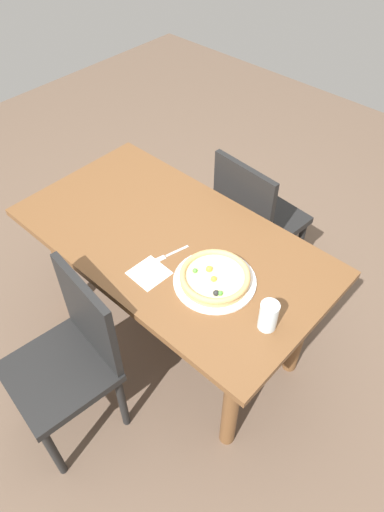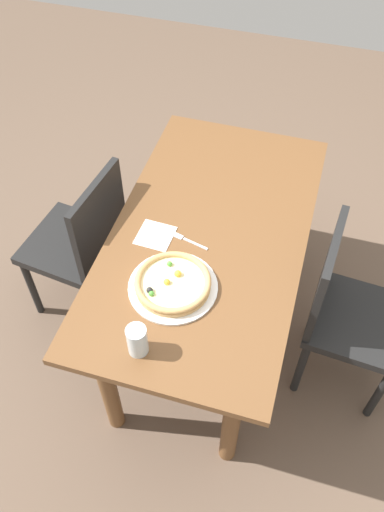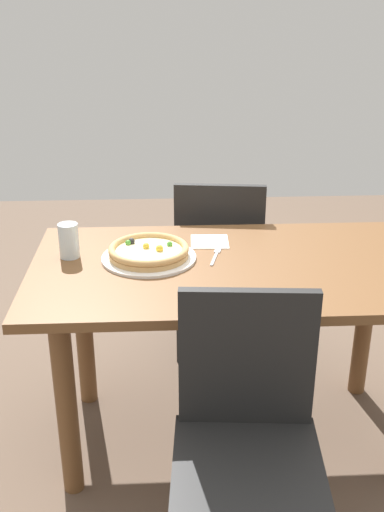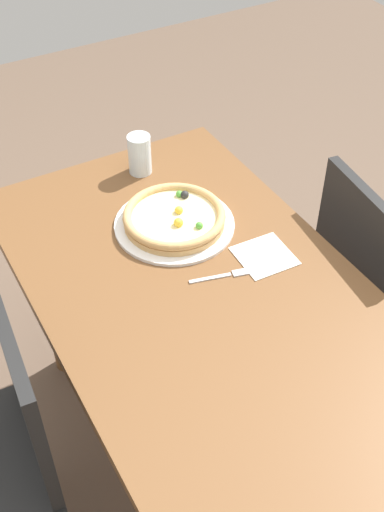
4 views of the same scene
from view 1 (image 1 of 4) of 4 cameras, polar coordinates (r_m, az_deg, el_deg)
ground_plane at (r=2.57m, az=-2.05°, el=-9.52°), size 6.00×6.00×0.00m
dining_table at (r=2.10m, az=-2.49°, el=-0.13°), size 1.42×0.77×0.73m
chair_near at (r=2.51m, az=7.78°, el=4.67°), size 0.43×0.43×0.87m
chair_far at (r=2.00m, az=-14.80°, el=-12.07°), size 0.45×0.45×0.87m
plate at (r=1.84m, az=2.84°, el=-3.09°), size 0.33×0.33×0.01m
pizza at (r=1.82m, az=2.86°, el=-2.59°), size 0.28×0.28×0.04m
fork at (r=1.94m, az=-2.92°, el=0.12°), size 0.06×0.16×0.00m
drinking_glass at (r=1.68m, az=9.45°, el=-7.32°), size 0.07×0.07×0.12m
napkin at (r=1.88m, az=-5.33°, el=-2.12°), size 0.15×0.15×0.00m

